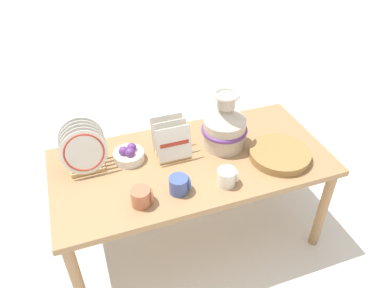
# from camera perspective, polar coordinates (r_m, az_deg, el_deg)

# --- Properties ---
(ground_plane) EXTENTS (14.00, 14.00, 0.00)m
(ground_plane) POSITION_cam_1_polar(r_m,az_deg,el_deg) (2.45, 0.00, -13.62)
(ground_plane) COLOR silver
(display_table) EXTENTS (1.48, 0.71, 0.62)m
(display_table) POSITION_cam_1_polar(r_m,az_deg,el_deg) (2.05, 0.00, -3.95)
(display_table) COLOR #9E754C
(display_table) RESTS_ON ground_plane
(ceramic_vase) EXTENTS (0.25, 0.25, 0.33)m
(ceramic_vase) POSITION_cam_1_polar(r_m,az_deg,el_deg) (2.04, 5.00, 2.93)
(ceramic_vase) COLOR beige
(ceramic_vase) RESTS_ON display_table
(dish_rack_round_plates) EXTENTS (0.23, 0.19, 0.25)m
(dish_rack_round_plates) POSITION_cam_1_polar(r_m,az_deg,el_deg) (1.97, -16.17, -0.93)
(dish_rack_round_plates) COLOR tan
(dish_rack_round_plates) RESTS_ON display_table
(dish_rack_square_plates) EXTENTS (0.18, 0.17, 0.20)m
(dish_rack_square_plates) POSITION_cam_1_polar(r_m,az_deg,el_deg) (2.01, -3.18, 0.01)
(dish_rack_square_plates) COLOR tan
(dish_rack_square_plates) RESTS_ON display_table
(wicker_charger_stack) EXTENTS (0.33, 0.33, 0.04)m
(wicker_charger_stack) POSITION_cam_1_polar(r_m,az_deg,el_deg) (2.07, 13.23, -1.55)
(wicker_charger_stack) COLOR olive
(wicker_charger_stack) RESTS_ON display_table
(mug_cobalt_glaze) EXTENTS (0.10, 0.09, 0.09)m
(mug_cobalt_glaze) POSITION_cam_1_polar(r_m,az_deg,el_deg) (1.81, -1.90, -6.21)
(mug_cobalt_glaze) COLOR #42569E
(mug_cobalt_glaze) RESTS_ON display_table
(mug_cream_glaze) EXTENTS (0.10, 0.09, 0.09)m
(mug_cream_glaze) POSITION_cam_1_polar(r_m,az_deg,el_deg) (1.85, 5.40, -5.01)
(mug_cream_glaze) COLOR silver
(mug_cream_glaze) RESTS_ON display_table
(mug_terracotta_glaze) EXTENTS (0.10, 0.09, 0.09)m
(mug_terracotta_glaze) POSITION_cam_1_polar(r_m,az_deg,el_deg) (1.76, -7.65, -7.99)
(mug_terracotta_glaze) COLOR #B76647
(mug_terracotta_glaze) RESTS_ON display_table
(fruit_bowl) EXTENTS (0.16, 0.16, 0.09)m
(fruit_bowl) POSITION_cam_1_polar(r_m,az_deg,el_deg) (2.02, -9.62, -1.61)
(fruit_bowl) COLOR white
(fruit_bowl) RESTS_ON display_table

